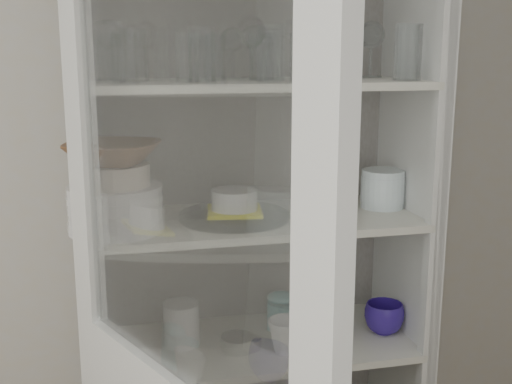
{
  "coord_description": "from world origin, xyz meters",
  "views": [
    {
      "loc": [
        -0.22,
        -0.54,
        1.74
      ],
      "look_at": [
        0.2,
        1.27,
        1.33
      ],
      "focal_mm": 45.0,
      "sensor_mm": 36.0,
      "label": 1
    }
  ],
  "objects_px": {
    "glass_platter": "(235,216)",
    "mug_teal": "(293,319)",
    "mug_white": "(286,336)",
    "grey_bowl_stack": "(383,189)",
    "pantry_cabinet": "(252,308)",
    "cream_bowl": "(114,175)",
    "goblet_1": "(233,51)",
    "goblet_3": "(371,47)",
    "plate_stack_front": "(116,208)",
    "terracotta_bowl": "(113,153)",
    "white_ramekin": "(234,200)",
    "goblet_2": "(254,49)",
    "white_canister": "(181,324)",
    "plate_stack_back": "(125,202)",
    "mug_blue": "(384,318)",
    "yellow_trivet": "(235,211)",
    "teal_jar": "(281,313)",
    "measuring_cups": "(238,343)",
    "goblet_0": "(107,47)"
  },
  "relations": [
    {
      "from": "glass_platter",
      "to": "mug_teal",
      "type": "relative_size",
      "value": 3.31
    },
    {
      "from": "glass_platter",
      "to": "mug_white",
      "type": "relative_size",
      "value": 2.93
    },
    {
      "from": "glass_platter",
      "to": "grey_bowl_stack",
      "type": "relative_size",
      "value": 2.41
    },
    {
      "from": "pantry_cabinet",
      "to": "cream_bowl",
      "type": "xyz_separation_m",
      "value": [
        -0.41,
        -0.14,
        0.48
      ]
    },
    {
      "from": "goblet_1",
      "to": "pantry_cabinet",
      "type": "bearing_deg",
      "value": -21.6
    },
    {
      "from": "goblet_3",
      "to": "plate_stack_front",
      "type": "bearing_deg",
      "value": -167.89
    },
    {
      "from": "plate_stack_front",
      "to": "grey_bowl_stack",
      "type": "relative_size",
      "value": 1.9
    },
    {
      "from": "goblet_1",
      "to": "terracotta_bowl",
      "type": "distance_m",
      "value": 0.47
    },
    {
      "from": "glass_platter",
      "to": "white_ramekin",
      "type": "distance_m",
      "value": 0.05
    },
    {
      "from": "goblet_2",
      "to": "plate_stack_front",
      "type": "distance_m",
      "value": 0.64
    },
    {
      "from": "cream_bowl",
      "to": "mug_teal",
      "type": "distance_m",
      "value": 0.75
    },
    {
      "from": "glass_platter",
      "to": "mug_teal",
      "type": "xyz_separation_m",
      "value": [
        0.2,
        0.05,
        -0.36
      ]
    },
    {
      "from": "white_canister",
      "to": "plate_stack_back",
      "type": "bearing_deg",
      "value": 156.19
    },
    {
      "from": "glass_platter",
      "to": "mug_blue",
      "type": "height_order",
      "value": "glass_platter"
    },
    {
      "from": "goblet_2",
      "to": "goblet_3",
      "type": "height_order",
      "value": "goblet_3"
    },
    {
      "from": "pantry_cabinet",
      "to": "goblet_3",
      "type": "relative_size",
      "value": 11.14
    },
    {
      "from": "yellow_trivet",
      "to": "white_canister",
      "type": "height_order",
      "value": "yellow_trivet"
    },
    {
      "from": "yellow_trivet",
      "to": "grey_bowl_stack",
      "type": "xyz_separation_m",
      "value": [
        0.48,
        0.04,
        0.04
      ]
    },
    {
      "from": "goblet_2",
      "to": "yellow_trivet",
      "type": "height_order",
      "value": "goblet_2"
    },
    {
      "from": "plate_stack_front",
      "to": "teal_jar",
      "type": "distance_m",
      "value": 0.67
    },
    {
      "from": "mug_white",
      "to": "teal_jar",
      "type": "relative_size",
      "value": 1.04
    },
    {
      "from": "mug_blue",
      "to": "mug_white",
      "type": "bearing_deg",
      "value": -145.02
    },
    {
      "from": "glass_platter",
      "to": "mug_teal",
      "type": "bearing_deg",
      "value": 13.58
    },
    {
      "from": "goblet_3",
      "to": "yellow_trivet",
      "type": "xyz_separation_m",
      "value": [
        -0.46,
        -0.12,
        -0.47
      ]
    },
    {
      "from": "goblet_1",
      "to": "mug_teal",
      "type": "bearing_deg",
      "value": -19.22
    },
    {
      "from": "teal_jar",
      "to": "measuring_cups",
      "type": "relative_size",
      "value": 1.03
    },
    {
      "from": "mug_teal",
      "to": "white_ramekin",
      "type": "bearing_deg",
      "value": -153.29
    },
    {
      "from": "pantry_cabinet",
      "to": "mug_teal",
      "type": "relative_size",
      "value": 21.4
    },
    {
      "from": "goblet_0",
      "to": "yellow_trivet",
      "type": "xyz_separation_m",
      "value": [
        0.34,
        -0.14,
        -0.47
      ]
    },
    {
      "from": "goblet_1",
      "to": "white_canister",
      "type": "height_order",
      "value": "goblet_1"
    },
    {
      "from": "goblet_3",
      "to": "plate_stack_front",
      "type": "xyz_separation_m",
      "value": [
        -0.8,
        -0.17,
        -0.43
      ]
    },
    {
      "from": "cream_bowl",
      "to": "teal_jar",
      "type": "relative_size",
      "value": 1.79
    },
    {
      "from": "white_ramekin",
      "to": "mug_teal",
      "type": "xyz_separation_m",
      "value": [
        0.2,
        0.05,
        -0.41
      ]
    },
    {
      "from": "grey_bowl_stack",
      "to": "cream_bowl",
      "type": "bearing_deg",
      "value": -174.0
    },
    {
      "from": "goblet_2",
      "to": "measuring_cups",
      "type": "distance_m",
      "value": 0.89
    },
    {
      "from": "plate_stack_front",
      "to": "white_canister",
      "type": "relative_size",
      "value": 1.94
    },
    {
      "from": "goblet_0",
      "to": "yellow_trivet",
      "type": "distance_m",
      "value": 0.6
    },
    {
      "from": "plate_stack_front",
      "to": "grey_bowl_stack",
      "type": "xyz_separation_m",
      "value": [
        0.82,
        0.09,
        -0.0
      ]
    },
    {
      "from": "goblet_1",
      "to": "plate_stack_front",
      "type": "height_order",
      "value": "goblet_1"
    },
    {
      "from": "goblet_0",
      "to": "mug_white",
      "type": "height_order",
      "value": "goblet_0"
    },
    {
      "from": "goblet_2",
      "to": "mug_teal",
      "type": "xyz_separation_m",
      "value": [
        0.1,
        -0.1,
        -0.84
      ]
    },
    {
      "from": "grey_bowl_stack",
      "to": "measuring_cups",
      "type": "distance_m",
      "value": 0.65
    },
    {
      "from": "cream_bowl",
      "to": "yellow_trivet",
      "type": "distance_m",
      "value": 0.37
    },
    {
      "from": "glass_platter",
      "to": "mug_white",
      "type": "height_order",
      "value": "glass_platter"
    },
    {
      "from": "teal_jar",
      "to": "white_ramekin",
      "type": "bearing_deg",
      "value": -152.54
    },
    {
      "from": "glass_platter",
      "to": "goblet_2",
      "type": "bearing_deg",
      "value": 57.44
    },
    {
      "from": "plate_stack_front",
      "to": "mug_blue",
      "type": "bearing_deg",
      "value": 2.3
    },
    {
      "from": "cream_bowl",
      "to": "white_canister",
      "type": "relative_size",
      "value": 1.45
    },
    {
      "from": "goblet_3",
      "to": "white_canister",
      "type": "relative_size",
      "value": 1.43
    },
    {
      "from": "mug_teal",
      "to": "glass_platter",
      "type": "bearing_deg",
      "value": -153.29
    }
  ]
}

